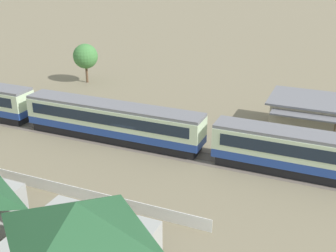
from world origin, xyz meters
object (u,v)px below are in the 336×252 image
(yard_tree_2, at_px, (85,56))
(station_building, at_px, (336,119))
(cottage_dark_green_roof_2, at_px, (80,240))
(passenger_train, at_px, (115,120))

(yard_tree_2, bearing_deg, station_building, -10.19)
(station_building, xyz_separation_m, cottage_dark_green_roof_2, (-12.77, -28.78, 0.88))
(station_building, relative_size, yard_tree_2, 2.42)
(station_building, bearing_deg, yard_tree_2, 169.81)
(passenger_train, relative_size, yard_tree_2, 10.60)
(passenger_train, distance_m, yard_tree_2, 22.20)
(passenger_train, height_order, yard_tree_2, yard_tree_2)
(station_building, height_order, yard_tree_2, yard_tree_2)
(passenger_train, distance_m, station_building, 23.43)
(passenger_train, relative_size, cottage_dark_green_roof_2, 7.40)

